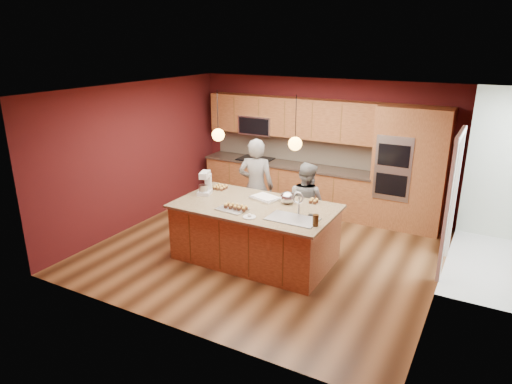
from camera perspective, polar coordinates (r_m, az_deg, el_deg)
The scene contains 24 objects.
floor at distance 7.87m, azimuth 1.23°, elevation -7.31°, with size 5.50×5.50×0.00m, color #412713.
ceiling at distance 7.11m, azimuth 1.38°, elevation 12.65°, with size 5.50×5.50×0.00m, color silver.
wall_back at distance 9.60m, azimuth 8.24°, elevation 5.85°, with size 5.50×5.50×0.00m, color #4D1517.
wall_front at distance 5.41m, azimuth -11.05°, elevation -4.48°, with size 5.50×5.50×0.00m, color #4D1517.
wall_left at distance 8.94m, azimuth -14.59°, elevation 4.49°, with size 5.00×5.00×0.00m, color #4D1517.
wall_right at distance 6.64m, azimuth 22.87°, elevation -1.24°, with size 5.00×5.00×0.00m, color #4D1517.
cabinet_run at distance 9.71m, azimuth 3.85°, elevation 3.93°, with size 3.74×0.64×2.30m.
oven_column at distance 8.89m, azimuth 18.65°, elevation 2.71°, with size 1.30×0.62×2.30m.
doorway_trim at distance 7.49m, azimuth 23.16°, elevation -1.54°, with size 0.08×1.11×2.20m, color white, non-canonical shape.
pendant_left at distance 7.26m, azimuth -4.74°, elevation 7.16°, with size 0.20×0.20×0.80m.
pendant_right at distance 6.64m, azimuth 4.91°, elevation 6.07°, with size 0.20×0.20×0.80m.
island at distance 7.38m, azimuth -0.03°, elevation -5.02°, with size 2.54×1.42×1.32m.
person_left at distance 8.27m, azimuth 0.01°, elevation 0.66°, with size 0.65×0.43×1.78m, color black.
person_right at distance 7.92m, azimuth 6.21°, elevation -1.46°, with size 0.71×0.56×1.47m, color gray.
stand_mixer at distance 7.74m, azimuth -6.40°, elevation 0.95°, with size 0.28×0.33×0.39m.
sheet_cake at distance 7.49m, azimuth 1.17°, elevation -0.72°, with size 0.54×0.47×0.05m.
cooling_rack at distance 7.04m, azimuth -3.01°, elevation -2.14°, with size 0.45×0.32×0.02m, color #B3B7BB.
mixing_bowl at distance 7.29m, azimuth 3.98°, elevation -0.71°, with size 0.24×0.24×0.20m, color silver.
plate at distance 6.73m, azimuth -0.83°, elevation -3.14°, with size 0.20×0.20×0.01m, color silver.
tumbler at distance 6.47m, azimuth 7.46°, elevation -3.52°, with size 0.08×0.08×0.17m, color #321E0C.
phone at distance 6.86m, azimuth 7.07°, elevation -2.89°, with size 0.12×0.06×0.01m, color black.
cupcakes_left at distance 8.01m, azimuth -4.48°, elevation 0.61°, with size 0.23×0.23×0.07m, color gold, non-canonical shape.
cupcakes_rack at distance 7.01m, azimuth -2.52°, elevation -1.84°, with size 0.39×0.16×0.07m, color gold, non-canonical shape.
cupcakes_right at distance 7.37m, azimuth 7.21°, elevation -1.10°, with size 0.16×0.16×0.07m, color gold, non-canonical shape.
Camera 1 is at (3.25, -6.28, 3.44)m, focal length 32.00 mm.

